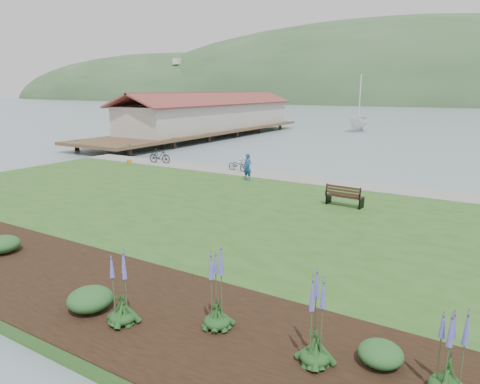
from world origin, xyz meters
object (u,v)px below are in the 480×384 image
object	(u,v)px
sailboat	(358,131)
person	(248,165)
bicycle_a	(237,165)
park_bench	(344,195)

from	to	relation	value
sailboat	person	bearing A→B (deg)	-82.81
bicycle_a	sailboat	bearing A→B (deg)	14.17
person	bicycle_a	world-z (taller)	person
bicycle_a	park_bench	bearing A→B (deg)	-108.84
park_bench	bicycle_a	world-z (taller)	park_bench
park_bench	sailboat	bearing A→B (deg)	109.73
park_bench	sailboat	xyz separation A→B (m)	(-11.25, 41.23, -0.92)
person	sailboat	size ratio (longest dim) A/B	0.08
park_bench	sailboat	size ratio (longest dim) A/B	0.07
person	sailboat	world-z (taller)	sailboat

